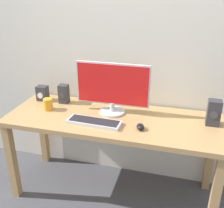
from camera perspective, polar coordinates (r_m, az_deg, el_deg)
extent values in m
plane|color=#4C4C51|center=(2.64, 0.22, -17.74)|extent=(6.00, 6.00, 0.00)
cube|color=silver|center=(2.33, 2.73, 17.71)|extent=(3.09, 0.04, 3.00)
cube|color=tan|center=(2.21, 0.25, -3.34)|extent=(1.75, 0.65, 0.04)
cube|color=tan|center=(2.52, -20.29, -11.29)|extent=(0.06, 0.06, 0.72)
cube|color=tan|center=(2.16, 20.83, -18.08)|extent=(0.06, 0.06, 0.72)
cube|color=tan|center=(2.91, -14.24, -5.50)|extent=(0.06, 0.06, 0.72)
cube|color=tan|center=(2.60, 20.02, -10.09)|extent=(0.06, 0.06, 0.72)
cylinder|color=silver|center=(2.29, 0.04, -1.63)|extent=(0.21, 0.21, 0.02)
cylinder|color=silver|center=(2.27, 0.04, -0.64)|extent=(0.04, 0.04, 0.07)
cube|color=silver|center=(2.20, 0.12, 4.20)|extent=(0.61, 0.02, 0.35)
cube|color=red|center=(2.19, 0.03, 4.08)|extent=(0.59, 0.01, 0.33)
cube|color=silver|center=(2.11, -3.78, -3.85)|extent=(0.43, 0.15, 0.03)
cube|color=#232328|center=(2.10, -3.79, -3.51)|extent=(0.39, 0.12, 0.00)
ellipsoid|color=black|center=(2.03, 5.98, -4.80)|extent=(0.08, 0.10, 0.04)
cube|color=#333338|center=(2.19, 20.61, -1.73)|extent=(0.10, 0.08, 0.20)
cylinder|color=#3F3F44|center=(2.16, 20.68, -2.22)|extent=(0.06, 0.00, 0.06)
cube|color=#333338|center=(2.49, -10.10, 2.12)|extent=(0.08, 0.07, 0.17)
cylinder|color=#3F3F44|center=(2.46, -10.48, 1.79)|extent=(0.05, 0.00, 0.05)
cube|color=#333338|center=(2.59, -14.40, 2.23)|extent=(0.10, 0.08, 0.14)
cylinder|color=silver|center=(2.56, -14.87, 1.72)|extent=(0.05, 0.01, 0.05)
cylinder|color=orange|center=(2.39, -13.32, -0.06)|extent=(0.08, 0.08, 0.10)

